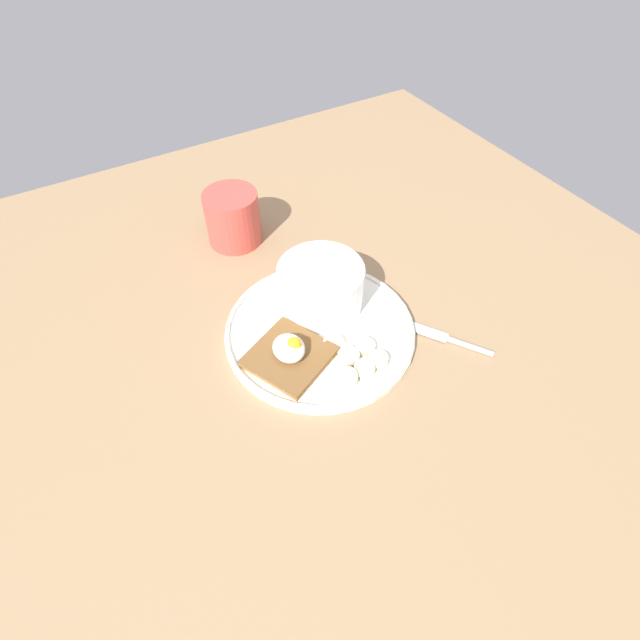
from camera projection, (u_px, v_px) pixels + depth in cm
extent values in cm
cube|color=#967653|center=(320.00, 338.00, 72.91)|extent=(120.00, 120.00, 2.00)
cylinder|color=white|center=(320.00, 332.00, 71.79)|extent=(27.23, 27.23, 1.00)
torus|color=white|center=(320.00, 328.00, 71.20)|extent=(27.03, 27.03, 0.60)
cylinder|color=white|center=(321.00, 287.00, 72.45)|extent=(12.41, 12.41, 6.74)
torus|color=white|center=(321.00, 270.00, 69.94)|extent=(12.61, 12.61, 0.60)
cylinder|color=white|center=(321.00, 289.00, 72.71)|extent=(11.01, 11.01, 5.63)
ellipsoid|color=white|center=(321.00, 275.00, 70.77)|extent=(10.46, 10.46, 1.20)
ellipsoid|color=tan|center=(327.00, 262.00, 72.17)|extent=(1.50, 1.62, 0.59)
ellipsoid|color=tan|center=(302.00, 284.00, 69.20)|extent=(1.51, 1.66, 0.60)
ellipsoid|color=#95724A|center=(304.00, 262.00, 72.23)|extent=(1.27, 0.85, 0.53)
ellipsoid|color=#916340|center=(296.00, 269.00, 71.31)|extent=(1.06, 1.43, 0.55)
ellipsoid|color=tan|center=(317.00, 278.00, 70.03)|extent=(0.95, 1.26, 0.48)
ellipsoid|color=tan|center=(312.00, 279.00, 69.83)|extent=(1.74, 1.61, 0.63)
cube|color=brown|center=(289.00, 355.00, 67.02)|extent=(13.15, 13.15, 0.30)
cube|color=#9C6937|center=(289.00, 357.00, 67.37)|extent=(12.89, 12.89, 1.13)
ellipsoid|color=white|center=(289.00, 348.00, 65.97)|extent=(4.84, 4.22, 2.63)
sphere|color=yellow|center=(294.00, 345.00, 65.46)|extent=(2.14, 2.14, 2.14)
cylinder|color=#ECEBBB|center=(364.00, 346.00, 68.44)|extent=(3.92, 3.86, 1.58)
cylinder|color=#B8B792|center=(365.00, 344.00, 68.02)|extent=(0.69, 0.69, 0.20)
cylinder|color=beige|center=(348.00, 356.00, 67.12)|extent=(4.15, 4.12, 1.86)
cylinder|color=#B8AD89|center=(349.00, 353.00, 66.61)|extent=(0.73, 0.73, 0.21)
cylinder|color=#EEE9C8|center=(346.00, 378.00, 64.81)|extent=(4.31, 4.37, 1.73)
cylinder|color=#B9B69C|center=(346.00, 376.00, 64.39)|extent=(0.77, 0.77, 0.23)
cylinder|color=beige|center=(378.00, 359.00, 67.09)|extent=(3.98, 3.99, 1.28)
cylinder|color=#B1B384|center=(378.00, 357.00, 66.74)|extent=(0.71, 0.71, 0.18)
cylinder|color=#F5E3BF|center=(334.00, 344.00, 68.85)|extent=(3.23, 3.12, 1.49)
cylinder|color=#BFB195|center=(334.00, 342.00, 68.53)|extent=(0.57, 0.56, 0.24)
cylinder|color=beige|center=(365.00, 369.00, 65.92)|extent=(3.98, 4.01, 1.51)
cylinder|color=#B9B482|center=(365.00, 367.00, 65.55)|extent=(0.71, 0.71, 0.22)
cylinder|color=#D34A40|center=(233.00, 218.00, 83.25)|extent=(9.05, 9.05, 9.11)
cylinder|color=#321D15|center=(230.00, 200.00, 80.68)|extent=(7.69, 7.69, 0.40)
cylinder|color=silver|center=(458.00, 342.00, 70.59)|extent=(8.77, 6.22, 0.80)
cube|color=silver|center=(424.00, 331.00, 72.05)|extent=(6.71, 5.22, 0.30)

